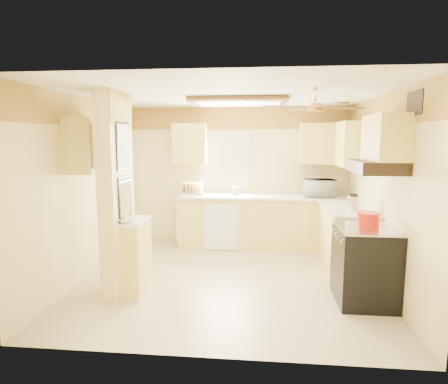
# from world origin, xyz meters

# --- Properties ---
(floor) EXTENTS (4.00, 4.00, 0.00)m
(floor) POSITION_xyz_m (0.00, 0.00, 0.00)
(floor) COLOR tan
(floor) RESTS_ON ground
(ceiling) EXTENTS (4.00, 4.00, 0.00)m
(ceiling) POSITION_xyz_m (0.00, 0.00, 2.50)
(ceiling) COLOR white
(ceiling) RESTS_ON wall_back
(wall_back) EXTENTS (4.00, 0.00, 4.00)m
(wall_back) POSITION_xyz_m (0.00, 1.90, 1.25)
(wall_back) COLOR beige
(wall_back) RESTS_ON floor
(wall_front) EXTENTS (4.00, 0.00, 4.00)m
(wall_front) POSITION_xyz_m (0.00, -1.90, 1.25)
(wall_front) COLOR beige
(wall_front) RESTS_ON floor
(wall_left) EXTENTS (0.00, 3.80, 3.80)m
(wall_left) POSITION_xyz_m (-2.00, 0.00, 1.25)
(wall_left) COLOR beige
(wall_left) RESTS_ON floor
(wall_right) EXTENTS (0.00, 3.80, 3.80)m
(wall_right) POSITION_xyz_m (2.00, 0.00, 1.25)
(wall_right) COLOR beige
(wall_right) RESTS_ON floor
(wallpaper_border) EXTENTS (4.00, 0.02, 0.40)m
(wallpaper_border) POSITION_xyz_m (0.00, 1.88, 2.30)
(wallpaper_border) COLOR gold
(wallpaper_border) RESTS_ON wall_back
(partition_column) EXTENTS (0.20, 0.70, 2.50)m
(partition_column) POSITION_xyz_m (-1.35, -0.55, 1.25)
(partition_column) COLOR beige
(partition_column) RESTS_ON floor
(partition_ledge) EXTENTS (0.25, 0.55, 0.90)m
(partition_ledge) POSITION_xyz_m (-1.13, -0.55, 0.45)
(partition_ledge) COLOR #F7DD73
(partition_ledge) RESTS_ON floor
(ledge_top) EXTENTS (0.28, 0.58, 0.04)m
(ledge_top) POSITION_xyz_m (-1.13, -0.55, 0.92)
(ledge_top) COLOR silver
(ledge_top) RESTS_ON partition_ledge
(lower_cabinets_back) EXTENTS (3.00, 0.60, 0.90)m
(lower_cabinets_back) POSITION_xyz_m (0.50, 1.60, 0.45)
(lower_cabinets_back) COLOR #F7DD73
(lower_cabinets_back) RESTS_ON floor
(lower_cabinets_right) EXTENTS (0.60, 1.40, 0.90)m
(lower_cabinets_right) POSITION_xyz_m (1.70, 0.60, 0.45)
(lower_cabinets_right) COLOR #F7DD73
(lower_cabinets_right) RESTS_ON floor
(countertop_back) EXTENTS (3.04, 0.64, 0.04)m
(countertop_back) POSITION_xyz_m (0.50, 1.59, 0.92)
(countertop_back) COLOR silver
(countertop_back) RESTS_ON lower_cabinets_back
(countertop_right) EXTENTS (0.64, 1.44, 0.04)m
(countertop_right) POSITION_xyz_m (1.69, 0.60, 0.92)
(countertop_right) COLOR silver
(countertop_right) RESTS_ON lower_cabinets_right
(dishwasher_panel) EXTENTS (0.58, 0.02, 0.80)m
(dishwasher_panel) POSITION_xyz_m (-0.25, 1.29, 0.43)
(dishwasher_panel) COLOR white
(dishwasher_panel) RESTS_ON lower_cabinets_back
(window) EXTENTS (0.92, 0.02, 1.02)m
(window) POSITION_xyz_m (-0.25, 1.89, 1.55)
(window) COLOR white
(window) RESTS_ON wall_back
(upper_cab_back_left) EXTENTS (0.60, 0.35, 0.70)m
(upper_cab_back_left) POSITION_xyz_m (-0.85, 1.72, 1.85)
(upper_cab_back_left) COLOR #F7DD73
(upper_cab_back_left) RESTS_ON wall_back
(upper_cab_back_right) EXTENTS (0.90, 0.35, 0.70)m
(upper_cab_back_right) POSITION_xyz_m (1.55, 1.72, 1.85)
(upper_cab_back_right) COLOR #F7DD73
(upper_cab_back_right) RESTS_ON wall_back
(upper_cab_right) EXTENTS (0.35, 1.00, 0.70)m
(upper_cab_right) POSITION_xyz_m (1.82, 1.25, 1.85)
(upper_cab_right) COLOR #F7DD73
(upper_cab_right) RESTS_ON wall_right
(upper_cab_left_wall) EXTENTS (0.35, 0.75, 0.70)m
(upper_cab_left_wall) POSITION_xyz_m (-1.82, -0.25, 1.85)
(upper_cab_left_wall) COLOR #F7DD73
(upper_cab_left_wall) RESTS_ON wall_left
(upper_cab_over_stove) EXTENTS (0.35, 0.76, 0.52)m
(upper_cab_over_stove) POSITION_xyz_m (1.82, -0.55, 1.95)
(upper_cab_over_stove) COLOR #F7DD73
(upper_cab_over_stove) RESTS_ON wall_right
(stove) EXTENTS (0.68, 0.77, 0.92)m
(stove) POSITION_xyz_m (1.67, -0.55, 0.46)
(stove) COLOR black
(stove) RESTS_ON floor
(range_hood) EXTENTS (0.50, 0.76, 0.14)m
(range_hood) POSITION_xyz_m (1.74, -0.55, 1.62)
(range_hood) COLOR black
(range_hood) RESTS_ON upper_cab_over_stove
(poster_menu) EXTENTS (0.02, 0.42, 0.57)m
(poster_menu) POSITION_xyz_m (-1.24, -0.55, 1.85)
(poster_menu) COLOR black
(poster_menu) RESTS_ON partition_column
(poster_nashville) EXTENTS (0.02, 0.42, 0.57)m
(poster_nashville) POSITION_xyz_m (-1.24, -0.55, 1.20)
(poster_nashville) COLOR black
(poster_nashville) RESTS_ON partition_column
(ceiling_light_panel) EXTENTS (1.35, 0.95, 0.06)m
(ceiling_light_panel) POSITION_xyz_m (0.10, 0.50, 2.46)
(ceiling_light_panel) COLOR brown
(ceiling_light_panel) RESTS_ON ceiling
(ceiling_fan) EXTENTS (1.15, 1.15, 0.26)m
(ceiling_fan) POSITION_xyz_m (1.00, -0.70, 2.29)
(ceiling_fan) COLOR gold
(ceiling_fan) RESTS_ON ceiling
(vent_grate) EXTENTS (0.02, 0.40, 0.25)m
(vent_grate) POSITION_xyz_m (1.98, -0.90, 2.30)
(vent_grate) COLOR black
(vent_grate) RESTS_ON wall_right
(microwave) EXTENTS (0.57, 0.42, 0.30)m
(microwave) POSITION_xyz_m (1.44, 1.60, 1.09)
(microwave) COLOR white
(microwave) RESTS_ON countertop_back
(bowl) EXTENTS (0.30, 0.30, 0.06)m
(bowl) POSITION_xyz_m (-1.18, -0.70, 0.97)
(bowl) COLOR white
(bowl) RESTS_ON ledge_top
(dutch_oven) EXTENTS (0.27, 0.27, 0.18)m
(dutch_oven) POSITION_xyz_m (1.68, -0.56, 1.01)
(dutch_oven) COLOR red
(dutch_oven) RESTS_ON stove
(kettle) EXTENTS (0.17, 0.17, 0.25)m
(kettle) POSITION_xyz_m (1.70, 0.23, 1.06)
(kettle) COLOR silver
(kettle) RESTS_ON countertop_right
(dish_rack) EXTENTS (0.41, 0.32, 0.22)m
(dish_rack) POSITION_xyz_m (-0.80, 1.61, 1.02)
(dish_rack) COLOR #D6BA7B
(dish_rack) RESTS_ON countertop_back
(utensil_crock) EXTENTS (0.11, 0.11, 0.22)m
(utensil_crock) POSITION_xyz_m (-0.02, 1.66, 1.01)
(utensil_crock) COLOR white
(utensil_crock) RESTS_ON countertop_back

